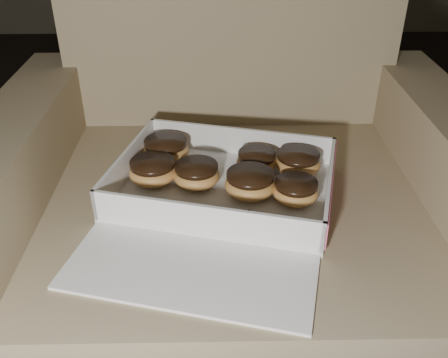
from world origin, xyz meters
name	(u,v)px	position (x,y,z in m)	size (l,w,h in m)	color
floor	(135,291)	(0.00, 0.00, 0.00)	(4.50, 4.50, 0.00)	black
armchair	(233,224)	(0.23, -0.11, 0.28)	(0.86, 0.72, 0.89)	#8B7C58
bakery_box	(220,199)	(0.21, -0.21, 0.41)	(0.45, 0.49, 0.06)	white
donut_a	(153,171)	(0.09, -0.15, 0.43)	(0.08, 0.08, 0.04)	#E9B151
donut_b	(197,174)	(0.17, -0.16, 0.43)	(0.08, 0.08, 0.04)	#E9B151
donut_c	(257,161)	(0.27, -0.11, 0.43)	(0.07, 0.07, 0.04)	#E9B151
donut_d	(166,150)	(0.11, -0.07, 0.43)	(0.09, 0.09, 0.04)	#E9B151
donut_e	(296,191)	(0.33, -0.21, 0.43)	(0.08, 0.08, 0.04)	#E9B151
donut_f	(250,183)	(0.26, -0.19, 0.43)	(0.09, 0.09, 0.04)	#E9B151
donut_g	(298,162)	(0.35, -0.12, 0.43)	(0.08, 0.08, 0.04)	#E9B151
crumb_a	(154,205)	(0.10, -0.22, 0.41)	(0.01, 0.01, 0.00)	black
crumb_b	(203,217)	(0.18, -0.26, 0.41)	(0.01, 0.01, 0.00)	black
crumb_c	(249,211)	(0.25, -0.24, 0.41)	(0.01, 0.01, 0.00)	black
crumb_d	(192,187)	(0.16, -0.17, 0.41)	(0.01, 0.01, 0.00)	black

